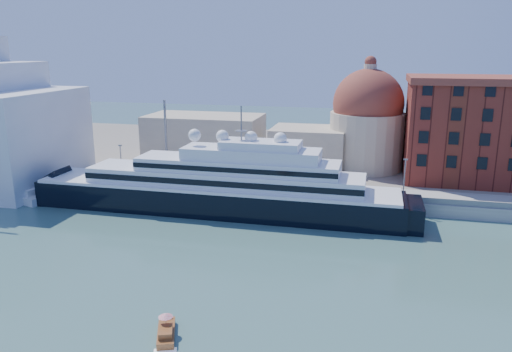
# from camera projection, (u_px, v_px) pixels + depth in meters

# --- Properties ---
(ground) EXTENTS (400.00, 400.00, 0.00)m
(ground) POSITION_uv_depth(u_px,v_px,m) (205.00, 261.00, 75.45)
(ground) COLOR #365E59
(ground) RESTS_ON ground
(quay) EXTENTS (180.00, 10.00, 2.50)m
(quay) POSITION_uv_depth(u_px,v_px,m) (257.00, 192.00, 107.13)
(quay) COLOR gray
(quay) RESTS_ON ground
(land) EXTENTS (260.00, 72.00, 2.00)m
(land) POSITION_uv_depth(u_px,v_px,m) (289.00, 154.00, 145.77)
(land) COLOR slate
(land) RESTS_ON ground
(quay_fence) EXTENTS (180.00, 0.10, 1.20)m
(quay_fence) POSITION_uv_depth(u_px,v_px,m) (252.00, 189.00, 102.43)
(quay_fence) COLOR slate
(quay_fence) RESTS_ON quay
(superyacht) EXTENTS (81.70, 11.33, 24.42)m
(superyacht) POSITION_uv_depth(u_px,v_px,m) (203.00, 190.00, 97.87)
(superyacht) COLOR black
(superyacht) RESTS_ON ground
(service_barge) EXTENTS (14.37, 8.35, 3.07)m
(service_barge) POSITION_uv_depth(u_px,v_px,m) (22.00, 196.00, 105.35)
(service_barge) COLOR white
(service_barge) RESTS_ON ground
(water_taxi) EXTENTS (3.75, 5.89, 2.66)m
(water_taxi) POSITION_uv_depth(u_px,v_px,m) (166.00, 332.00, 55.58)
(water_taxi) COLOR brown
(water_taxi) RESTS_ON ground
(warehouse) EXTENTS (43.00, 19.00, 23.25)m
(warehouse) POSITION_uv_depth(u_px,v_px,m) (507.00, 130.00, 109.14)
(warehouse) COLOR maroon
(warehouse) RESTS_ON land
(church) EXTENTS (66.00, 18.00, 25.50)m
(church) POSITION_uv_depth(u_px,v_px,m) (303.00, 131.00, 125.57)
(church) COLOR beige
(church) RESTS_ON land
(lamp_posts) EXTENTS (120.80, 2.40, 18.00)m
(lamp_posts) POSITION_uv_depth(u_px,v_px,m) (197.00, 151.00, 106.21)
(lamp_posts) COLOR slate
(lamp_posts) RESTS_ON quay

